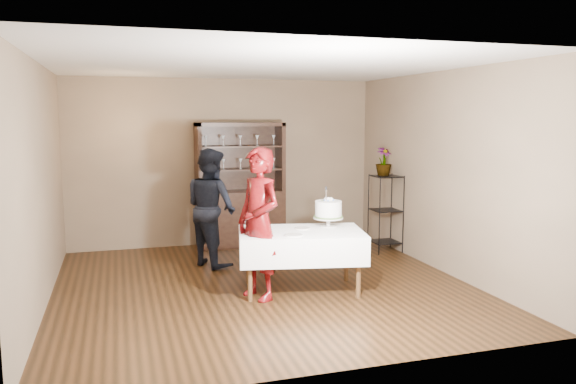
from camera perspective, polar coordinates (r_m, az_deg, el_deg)
name	(u,v)px	position (r m, az deg, el deg)	size (l,w,h in m)	color
floor	(263,285)	(7.11, -2.54, -9.45)	(5.00, 5.00, 0.00)	black
ceiling	(262,65)	(6.82, -2.67, 12.76)	(5.00, 5.00, 0.00)	silver
back_wall	(225,162)	(9.27, -6.45, 3.02)	(5.00, 0.02, 2.70)	brown
wall_left	(40,185)	(6.68, -23.87, 0.62)	(0.02, 5.00, 2.70)	brown
wall_right	(442,172)	(7.84, 15.40, 1.95)	(0.02, 5.00, 2.70)	brown
china_hutch	(240,205)	(9.15, -4.87, -1.34)	(1.40, 0.48, 2.00)	black
plant_etagere	(386,210)	(8.86, 9.89, -1.82)	(0.42, 0.42, 1.20)	black
cake_table	(301,245)	(6.77, 1.34, -5.41)	(1.63, 1.18, 0.74)	white
woman	(259,224)	(6.44, -2.98, -3.22)	(0.64, 0.42, 1.76)	#3C0509
man	(211,207)	(7.96, -7.82, -1.53)	(0.81, 0.63, 1.66)	black
cake	(328,211)	(6.97, 4.12, -1.89)	(0.39, 0.39, 0.51)	beige
plate_near	(293,235)	(6.45, 0.54, -4.40)	(0.22, 0.22, 0.01)	beige
plate_far	(302,228)	(6.84, 1.45, -3.71)	(0.19, 0.19, 0.01)	beige
potted_plant	(384,162)	(8.79, 9.69, 3.07)	(0.24, 0.24, 0.43)	#466530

